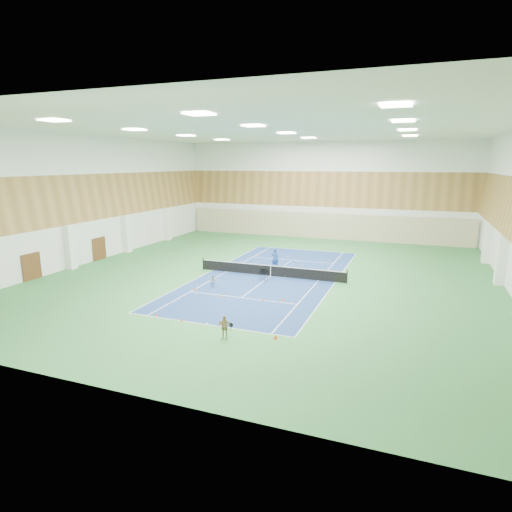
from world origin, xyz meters
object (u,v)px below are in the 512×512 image
(tennis_net, at_px, (271,270))
(child_court, at_px, (213,281))
(ball_cart, at_px, (264,275))
(coach, at_px, (275,258))
(child_apron, at_px, (224,327))

(tennis_net, bearing_deg, child_court, -122.35)
(ball_cart, bearing_deg, tennis_net, 98.16)
(tennis_net, bearing_deg, coach, 100.38)
(coach, bearing_deg, ball_cart, 102.18)
(tennis_net, height_order, ball_cart, tennis_net)
(child_court, height_order, child_apron, child_apron)
(coach, bearing_deg, tennis_net, 106.75)
(child_apron, distance_m, ball_cart, 11.99)
(tennis_net, xyz_separation_m, ball_cart, (-0.06, -1.54, -0.08))
(coach, bearing_deg, child_apron, 104.93)
(coach, relative_size, child_court, 1.90)
(tennis_net, xyz_separation_m, child_apron, (1.93, -13.37, 0.12))
(child_apron, relative_size, ball_cart, 1.44)
(child_court, distance_m, child_apron, 9.93)
(coach, bearing_deg, child_court, 77.38)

